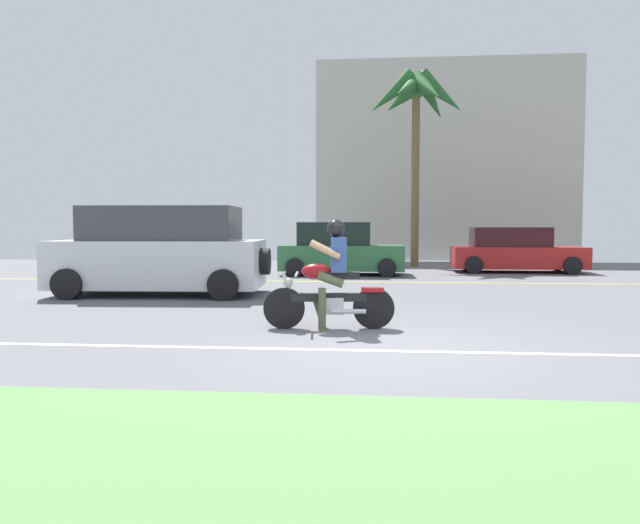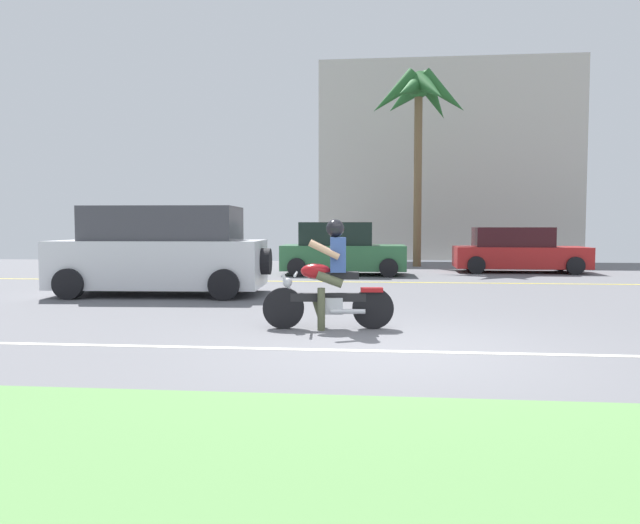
{
  "view_description": "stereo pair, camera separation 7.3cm",
  "coord_description": "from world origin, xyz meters",
  "px_view_note": "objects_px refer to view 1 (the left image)",
  "views": [
    {
      "loc": [
        -0.24,
        -7.15,
        1.51
      ],
      "look_at": [
        -1.14,
        2.82,
        0.89
      ],
      "focal_mm": 32.97,
      "sensor_mm": 36.0,
      "label": 1
    },
    {
      "loc": [
        -0.16,
        -7.15,
        1.51
      ],
      "look_at": [
        -1.14,
        2.82,
        0.89
      ],
      "focal_mm": 32.97,
      "sensor_mm": 36.0,
      "label": 2
    }
  ],
  "objects_px": {
    "motorcyclist": "(330,283)",
    "palm_tree_0": "(416,100)",
    "parked_car_0": "(188,251)",
    "suv_nearby": "(161,252)",
    "parked_car_2": "(515,251)",
    "parked_car_1": "(339,250)"
  },
  "relations": [
    {
      "from": "motorcyclist",
      "to": "palm_tree_0",
      "type": "relative_size",
      "value": 0.26
    },
    {
      "from": "parked_car_0",
      "to": "suv_nearby",
      "type": "bearing_deg",
      "value": -77.05
    },
    {
      "from": "motorcyclist",
      "to": "palm_tree_0",
      "type": "distance_m",
      "value": 14.81
    },
    {
      "from": "parked_car_0",
      "to": "palm_tree_0",
      "type": "height_order",
      "value": "palm_tree_0"
    },
    {
      "from": "parked_car_0",
      "to": "parked_car_2",
      "type": "relative_size",
      "value": 0.9
    },
    {
      "from": "parked_car_1",
      "to": "suv_nearby",
      "type": "bearing_deg",
      "value": -122.37
    },
    {
      "from": "suv_nearby",
      "to": "palm_tree_0",
      "type": "bearing_deg",
      "value": 57.16
    },
    {
      "from": "suv_nearby",
      "to": "parked_car_1",
      "type": "height_order",
      "value": "suv_nearby"
    },
    {
      "from": "motorcyclist",
      "to": "parked_car_1",
      "type": "relative_size",
      "value": 0.5
    },
    {
      "from": "motorcyclist",
      "to": "parked_car_1",
      "type": "bearing_deg",
      "value": 92.48
    },
    {
      "from": "suv_nearby",
      "to": "parked_car_2",
      "type": "relative_size",
      "value": 1.13
    },
    {
      "from": "motorcyclist",
      "to": "suv_nearby",
      "type": "height_order",
      "value": "suv_nearby"
    },
    {
      "from": "parked_car_0",
      "to": "parked_car_1",
      "type": "relative_size",
      "value": 0.99
    },
    {
      "from": "parked_car_1",
      "to": "parked_car_2",
      "type": "distance_m",
      "value": 5.87
    },
    {
      "from": "palm_tree_0",
      "to": "suv_nearby",
      "type": "bearing_deg",
      "value": -122.84
    },
    {
      "from": "parked_car_1",
      "to": "parked_car_0",
      "type": "bearing_deg",
      "value": 169.11
    },
    {
      "from": "suv_nearby",
      "to": "parked_car_0",
      "type": "bearing_deg",
      "value": 102.95
    },
    {
      "from": "suv_nearby",
      "to": "palm_tree_0",
      "type": "xyz_separation_m",
      "value": [
        6.21,
        9.61,
        5.19
      ]
    },
    {
      "from": "parked_car_1",
      "to": "parked_car_2",
      "type": "xyz_separation_m",
      "value": [
        5.67,
        1.5,
        -0.06
      ]
    },
    {
      "from": "parked_car_2",
      "to": "motorcyclist",
      "type": "bearing_deg",
      "value": -115.2
    },
    {
      "from": "parked_car_0",
      "to": "parked_car_1",
      "type": "bearing_deg",
      "value": -10.89
    },
    {
      "from": "motorcyclist",
      "to": "parked_car_1",
      "type": "xyz_separation_m",
      "value": [
        -0.42,
        9.67,
        0.07
      ]
    }
  ]
}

